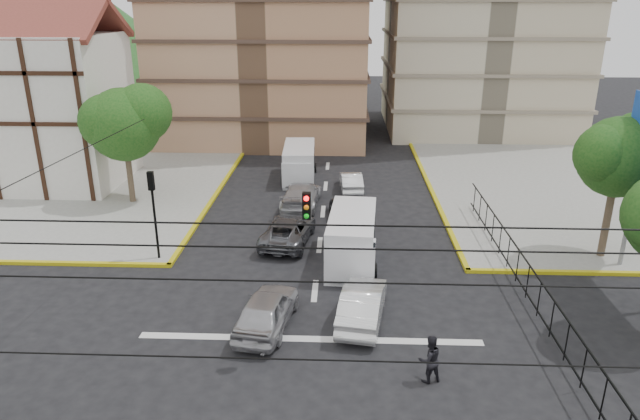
# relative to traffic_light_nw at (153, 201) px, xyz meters

# --- Properties ---
(ground) EXTENTS (160.00, 160.00, 0.00)m
(ground) POSITION_rel_traffic_light_nw_xyz_m (7.80, -7.80, -3.11)
(ground) COLOR black
(ground) RESTS_ON ground
(sidewalk_nw) EXTENTS (26.00, 26.00, 0.15)m
(sidewalk_nw) POSITION_rel_traffic_light_nw_xyz_m (-12.20, 12.20, -3.04)
(sidewalk_nw) COLOR gray
(sidewalk_nw) RESTS_ON ground
(sidewalk_ne) EXTENTS (26.00, 26.00, 0.15)m
(sidewalk_ne) POSITION_rel_traffic_light_nw_xyz_m (27.80, 12.20, -3.04)
(sidewalk_ne) COLOR gray
(sidewalk_ne) RESTS_ON ground
(stop_line) EXTENTS (13.00, 0.40, 0.01)m
(stop_line) POSITION_rel_traffic_light_nw_xyz_m (7.80, -6.60, -3.11)
(stop_line) COLOR silver
(stop_line) RESTS_ON ground
(tudor_building) EXTENTS (10.80, 8.05, 12.23)m
(tudor_building) POSITION_rel_traffic_light_nw_xyz_m (-11.20, 12.20, 2.14)
(tudor_building) COLOR silver
(tudor_building) RESTS_ON ground
(park_fence) EXTENTS (0.10, 22.50, 1.66)m
(park_fence) POSITION_rel_traffic_light_nw_xyz_m (16.80, -3.30, -3.11)
(park_fence) COLOR black
(park_fence) RESTS_ON ground
(tree_park_c) EXTENTS (4.65, 3.80, 7.25)m
(tree_park_c) POSITION_rel_traffic_light_nw_xyz_m (21.89, 1.21, 2.22)
(tree_park_c) COLOR #473828
(tree_park_c) RESTS_ON ground
(tree_tudor) EXTENTS (5.39, 4.40, 7.43)m
(tree_tudor) POSITION_rel_traffic_light_nw_xyz_m (-4.10, 8.21, 2.11)
(tree_tudor) COLOR #473828
(tree_tudor) RESTS_ON ground
(traffic_light_nw) EXTENTS (0.28, 0.22, 4.40)m
(traffic_light_nw) POSITION_rel_traffic_light_nw_xyz_m (0.00, 0.00, 0.00)
(traffic_light_nw) COLOR black
(traffic_light_nw) RESTS_ON ground
(traffic_light_hanging) EXTENTS (18.00, 9.12, 0.92)m
(traffic_light_hanging) POSITION_rel_traffic_light_nw_xyz_m (7.80, -9.84, 2.79)
(traffic_light_hanging) COLOR black
(traffic_light_hanging) RESTS_ON ground
(van_right_lane) EXTENTS (2.53, 5.60, 2.46)m
(van_right_lane) POSITION_rel_traffic_light_nw_xyz_m (9.44, -0.04, -1.92)
(van_right_lane) COLOR silver
(van_right_lane) RESTS_ON ground
(van_left_lane) EXTENTS (2.33, 5.44, 2.41)m
(van_left_lane) POSITION_rel_traffic_light_nw_xyz_m (5.88, 13.48, -1.94)
(van_left_lane) COLOR silver
(van_left_lane) RESTS_ON ground
(car_silver_front_left) EXTENTS (2.46, 4.68, 1.52)m
(car_silver_front_left) POSITION_rel_traffic_light_nw_xyz_m (6.08, -5.81, -2.35)
(car_silver_front_left) COLOR #ABABB0
(car_silver_front_left) RESTS_ON ground
(car_white_front_right) EXTENTS (2.23, 4.67, 1.48)m
(car_white_front_right) POSITION_rel_traffic_light_nw_xyz_m (9.80, -5.15, -2.37)
(car_white_front_right) COLOR white
(car_white_front_right) RESTS_ON ground
(car_grey_mid_left) EXTENTS (2.91, 5.18, 1.37)m
(car_grey_mid_left) POSITION_rel_traffic_light_nw_xyz_m (6.14, 2.47, -2.43)
(car_grey_mid_left) COLOR #54565C
(car_grey_mid_left) RESTS_ON ground
(car_silver_rear_left) EXTENTS (2.46, 5.35, 1.51)m
(car_silver_rear_left) POSITION_rel_traffic_light_nw_xyz_m (6.42, 8.04, -2.35)
(car_silver_rear_left) COLOR #B4B4B9
(car_silver_rear_left) RESTS_ON ground
(car_darkgrey_mid_right) EXTENTS (1.88, 3.93, 1.30)m
(car_darkgrey_mid_right) POSITION_rel_traffic_light_nw_xyz_m (9.05, 6.15, -2.46)
(car_darkgrey_mid_right) COLOR #242527
(car_darkgrey_mid_right) RESTS_ON ground
(car_white_rear_right) EXTENTS (1.65, 4.00, 1.29)m
(car_white_rear_right) POSITION_rel_traffic_light_nw_xyz_m (9.52, 11.29, -2.47)
(car_white_rear_right) COLOR white
(car_white_rear_right) RESTS_ON ground
(pedestrian_crosswalk) EXTENTS (1.00, 0.89, 1.71)m
(pedestrian_crosswalk) POSITION_rel_traffic_light_nw_xyz_m (11.92, -8.93, -2.26)
(pedestrian_crosswalk) COLOR black
(pedestrian_crosswalk) RESTS_ON ground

